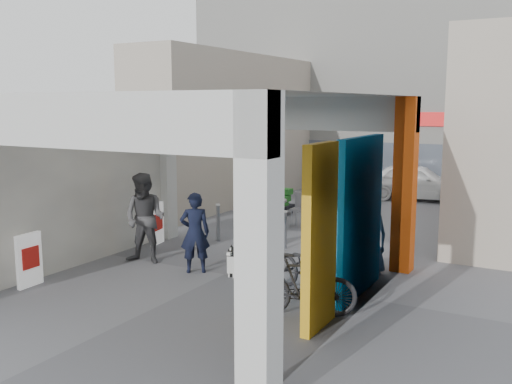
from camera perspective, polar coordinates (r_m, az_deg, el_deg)
The scene contains 20 objects.
ground at distance 11.46m, azimuth -3.18°, elevation -8.22°, with size 90.00×90.00×0.00m, color slate.
arcade_canopy at distance 10.03m, azimuth -3.20°, elevation 2.77°, with size 6.40×6.45×6.40m.
far_building at distance 23.98m, azimuth 15.23°, elevation 10.04°, with size 18.00×4.08×8.00m.
plaza_bldg_left at distance 19.72m, azimuth -2.62°, elevation 6.33°, with size 2.00×9.00×5.00m, color #AA9E8D.
bollard_left at distance 14.11m, azimuth -3.81°, elevation -3.09°, with size 0.09×0.09×0.90m, color gray.
bollard_center at distance 13.33m, azimuth 2.92°, elevation -3.83°, with size 0.09×0.09×0.88m, color gray.
bollard_right at distance 12.81m, azimuth 8.89°, elevation -4.36°, with size 0.09×0.09×0.91m, color gray.
advert_board_near at distance 11.39m, azimuth -21.73°, elevation -6.31°, with size 0.12×0.55×1.00m.
advert_board_far at distance 13.94m, azimuth -9.86°, elevation -3.11°, with size 0.19×0.56×1.00m.
cafe_set at distance 15.87m, azimuth 1.84°, elevation -2.17°, with size 1.55×1.25×0.94m.
produce_stand at distance 17.60m, azimuth 1.85°, elevation -1.15°, with size 1.17×0.64×0.77m.
crate_stack at distance 17.39m, azimuth 10.64°, elevation -1.52°, with size 0.46×0.36×0.56m.
border_collie at distance 11.28m, azimuth -2.17°, elevation -7.14°, with size 0.24×0.46×0.64m.
man_with_dog at distance 11.44m, azimuth -6.13°, elevation -4.07°, with size 0.59×0.39×1.63m, color black.
man_back_turned at distance 12.27m, azimuth -11.05°, elevation -2.60°, with size 0.93×0.73×1.92m, color #424245.
man_elderly at distance 11.51m, azimuth 11.33°, elevation -4.10°, with size 0.80×0.52×1.63m, color #567FA7.
man_crates at distance 20.06m, azimuth 8.95°, elevation 1.46°, with size 0.96×0.40×1.64m, color black.
bicycle_front at distance 10.23m, azimuth 5.22°, elevation -7.64°, with size 0.61×1.76×0.92m, color black.
bicycle_rear at distance 9.18m, azimuth 4.74°, elevation -9.25°, with size 0.48×1.71×1.03m, color black.
white_van at distance 20.84m, azimuth 15.71°, elevation 1.00°, with size 1.50×3.73×1.27m, color white.
Camera 1 is at (5.89, -9.24, 3.36)m, focal length 40.00 mm.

